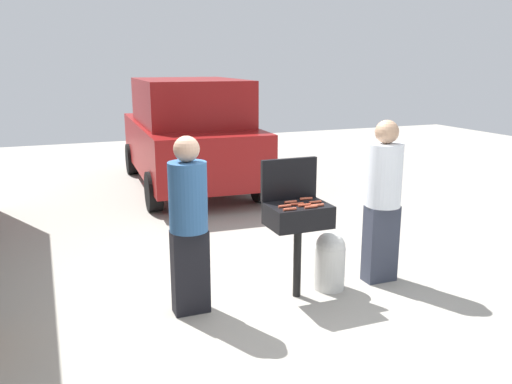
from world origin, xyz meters
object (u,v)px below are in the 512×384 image
at_px(hot_dog_1, 311,207).
at_px(hot_dog_8, 285,206).
at_px(hot_dog_0, 297,204).
at_px(hot_dog_5, 290,209).
at_px(hot_dog_2, 315,202).
at_px(person_left, 189,220).
at_px(person_right, 383,196).
at_px(propane_tank, 330,259).
at_px(hot_dog_3, 306,199).
at_px(parked_minivan, 189,133).
at_px(hot_dog_4, 291,202).
at_px(hot_dog_7, 317,205).
at_px(bbq_grill, 298,219).
at_px(hot_dog_6, 304,205).

xyz_separation_m(hot_dog_1, hot_dog_8, (-0.22, 0.12, 0.00)).
height_order(hot_dog_0, hot_dog_5, same).
relative_size(hot_dog_2, person_left, 0.08).
distance_m(hot_dog_0, hot_dog_1, 0.16).
bearing_deg(person_right, hot_dog_0, -4.23).
xyz_separation_m(propane_tank, person_right, (0.61, -0.01, 0.63)).
bearing_deg(propane_tank, hot_dog_3, 160.73).
bearing_deg(parked_minivan, hot_dog_4, 89.25).
height_order(hot_dog_0, hot_dog_8, same).
bearing_deg(hot_dog_4, hot_dog_2, -22.05).
bearing_deg(person_right, hot_dog_7, 3.61).
bearing_deg(hot_dog_2, hot_dog_8, -175.66).
bearing_deg(hot_dog_7, hot_dog_3, 86.85).
height_order(hot_dog_5, hot_dog_8, same).
relative_size(hot_dog_8, propane_tank, 0.21).
distance_m(hot_dog_2, hot_dog_8, 0.35).
height_order(hot_dog_3, hot_dog_8, same).
distance_m(hot_dog_3, parked_minivan, 5.02).
distance_m(hot_dog_4, person_left, 1.04).
distance_m(propane_tank, person_left, 1.60).
bearing_deg(propane_tank, hot_dog_0, -171.20).
bearing_deg(hot_dog_2, hot_dog_4, 157.95).
height_order(hot_dog_7, person_left, person_left).
bearing_deg(hot_dog_7, bbq_grill, 134.90).
bearing_deg(hot_dog_0, hot_dog_3, 40.81).
bearing_deg(hot_dog_0, hot_dog_1, -61.05).
bearing_deg(hot_dog_5, bbq_grill, 43.51).
bearing_deg(hot_dog_4, propane_tank, -3.53).
xyz_separation_m(propane_tank, parked_minivan, (-0.13, 5.11, 0.70)).
relative_size(hot_dog_1, hot_dog_6, 1.00).
distance_m(hot_dog_3, person_right, 0.87).
bearing_deg(hot_dog_7, hot_dog_8, 163.79).
height_order(hot_dog_4, hot_dog_8, same).
distance_m(hot_dog_1, propane_tank, 0.77).
distance_m(hot_dog_0, hot_dog_8, 0.15).
bearing_deg(propane_tank, person_left, 179.29).
relative_size(hot_dog_6, person_left, 0.08).
bearing_deg(person_right, hot_dog_5, 2.04).
height_order(bbq_grill, hot_dog_0, hot_dog_0).
relative_size(hot_dog_3, person_right, 0.07).
xyz_separation_m(hot_dog_0, hot_dog_5, (-0.15, -0.14, 0.00)).
relative_size(hot_dog_1, hot_dog_3, 1.00).
xyz_separation_m(hot_dog_3, parked_minivan, (0.12, 5.02, 0.05)).
relative_size(hot_dog_0, hot_dog_8, 1.00).
bearing_deg(hot_dog_8, hot_dog_6, -11.14).
bearing_deg(hot_dog_7, person_right, 10.97).
xyz_separation_m(hot_dog_2, person_right, (0.84, 0.05, -0.03)).
xyz_separation_m(hot_dog_2, hot_dog_5, (-0.35, -0.14, 0.00)).
height_order(hot_dog_5, hot_dog_7, same).
relative_size(propane_tank, parked_minivan, 0.14).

